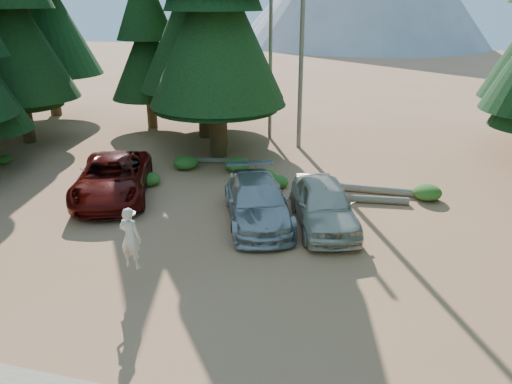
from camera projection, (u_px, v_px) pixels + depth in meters
The scene contains 18 objects.
ground at pixel (186, 274), 14.88m from camera, with size 160.00×160.00×0.00m, color #AB7348.
forest_belt_north at pixel (286, 144), 28.42m from camera, with size 36.00×7.00×22.00m, color black, non-canonical shape.
snag_front at pixel (302, 34), 25.63m from camera, with size 0.24×0.24×12.00m, color #706D5A.
snag_back at pixel (271, 51), 27.81m from camera, with size 0.20×0.20×10.00m, color #706D5A.
red_pickup at pixel (113, 178), 20.42m from camera, with size 2.78×6.03×1.68m, color #550A07.
silver_minivan_center at pixel (257, 201), 18.16m from camera, with size 2.19×5.38×1.56m, color #A7A9AF.
silver_minivan_right at pixel (324, 204), 17.76m from camera, with size 1.98×4.91×1.67m, color beige.
frisbee_player at pixel (130, 238), 13.84m from camera, with size 0.71×0.51×1.82m.
log_left at pixel (211, 160), 25.00m from camera, with size 0.26×0.26×3.67m, color #706D5A.
log_mid at pixel (368, 189), 21.10m from camera, with size 0.32×0.32×3.84m, color #706D5A.
log_right at pixel (348, 198), 20.15m from camera, with size 0.30×0.30×4.75m, color #706D5A.
shrub_far_left at pixel (186, 162), 24.03m from camera, with size 1.20×1.20×0.66m, color #31691F.
shrub_left at pixel (149, 179), 21.91m from camera, with size 1.00×1.00×0.55m, color #31691F.
shrub_center_left at pixel (237, 165), 23.70m from camera, with size 1.19×1.19×0.66m, color #31691F.
shrub_center_right at pixel (265, 176), 22.32m from camera, with size 1.03×1.03×0.57m, color #31691F.
shrub_right at pixel (278, 182), 21.67m from camera, with size 0.95×0.95×0.52m, color #31691F.
shrub_far_right at pixel (427, 192), 20.31m from camera, with size 1.15×1.15×0.63m, color #31691F.
shrub_edge_west at pixel (3, 159), 24.83m from camera, with size 0.82×0.82×0.45m, color #31691F.
Camera 1 is at (5.33, -12.05, 7.61)m, focal length 35.00 mm.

